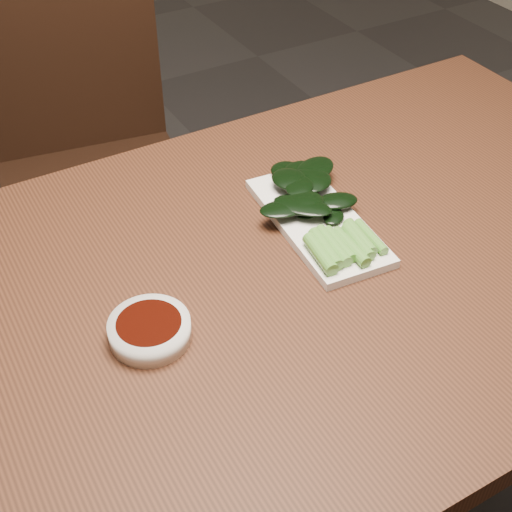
# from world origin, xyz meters

# --- Properties ---
(table) EXTENTS (1.40, 0.80, 0.75)m
(table) POSITION_xyz_m (0.00, 0.00, 0.68)
(table) COLOR #442213
(table) RESTS_ON ground
(chair_far) EXTENTS (0.50, 0.50, 0.89)m
(chair_far) POSITION_xyz_m (-0.03, 0.83, 0.49)
(chair_far) COLOR black
(chair_far) RESTS_ON ground
(sauce_bowl) EXTENTS (0.11, 0.11, 0.03)m
(sauce_bowl) POSITION_xyz_m (-0.22, -0.03, 0.77)
(sauce_bowl) COLOR white
(sauce_bowl) RESTS_ON table
(serving_plate) EXTENTS (0.14, 0.28, 0.01)m
(serving_plate) POSITION_xyz_m (0.10, 0.06, 0.76)
(serving_plate) COLOR white
(serving_plate) RESTS_ON table
(gai_lan) EXTENTS (0.19, 0.28, 0.02)m
(gai_lan) POSITION_xyz_m (0.10, 0.08, 0.78)
(gai_lan) COLOR #5CA137
(gai_lan) RESTS_ON serving_plate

